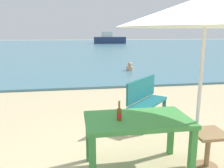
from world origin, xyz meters
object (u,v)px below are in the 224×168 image
Objects in this scene: patio_umbrella at (206,11)px; side_table_wood at (208,145)px; bench_teal_center at (145,98)px; beer_bottle_amber at (119,114)px; swimmer_person at (130,67)px; picnic_table_green at (137,125)px; boat_sailboat at (109,39)px.

patio_umbrella reaches higher than side_table_wood.
bench_teal_center is (-0.37, 1.76, 0.19)m from side_table_wood.
beer_bottle_amber reaches higher than side_table_wood.
patio_umbrella is at bearing -87.57° from bench_teal_center.
swimmer_person is at bearing 83.88° from side_table_wood.
side_table_wood is at bearing 28.93° from patio_umbrella.
side_table_wood is 0.48× the size of bench_teal_center.
patio_umbrella reaches higher than bench_teal_center.
swimmer_person is (1.86, 8.03, -0.41)m from picnic_table_green.
beer_bottle_amber is 0.05× the size of boat_sailboat.
swimmer_person is 0.08× the size of boat_sailboat.
patio_umbrella is 2.05× the size of bench_teal_center.
patio_umbrella reaches higher than swimmer_person.
beer_bottle_amber is at bearing 166.29° from patio_umbrella.
bench_teal_center is 0.22× the size of boat_sailboat.
beer_bottle_amber reaches higher than swimmer_person.
side_table_wood is at bearing -3.60° from beer_bottle_amber.
picnic_table_green is at bearing 11.26° from beer_bottle_amber.
swimmer_person is (1.24, 6.40, -0.30)m from bench_teal_center.
picnic_table_green is 1.75m from bench_teal_center.
boat_sailboat reaches higher than side_table_wood.
picnic_table_green is at bearing -110.86° from bench_teal_center.
patio_umbrella is 0.45× the size of boat_sailboat.
bench_teal_center is 34.59m from boat_sailboat.
boat_sailboat is (3.35, 27.89, 0.51)m from swimmer_person.
beer_bottle_amber is 0.12× the size of patio_umbrella.
boat_sailboat reaches higher than beer_bottle_amber.
side_table_wood is 1.81m from bench_teal_center.
side_table_wood is 8.21m from swimmer_person.
beer_bottle_amber is 1.35m from side_table_wood.
boat_sailboat is at bearing 81.35° from beer_bottle_amber.
side_table_wood is 0.11× the size of boat_sailboat.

